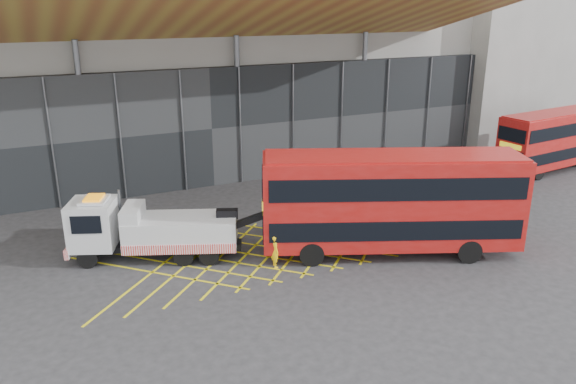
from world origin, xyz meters
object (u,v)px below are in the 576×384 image
bus_second (558,137)px  worker (275,251)px  recovery_truck (148,229)px  bus_towed (391,199)px

bus_second → worker: 26.68m
recovery_truck → bus_towed: 12.02m
recovery_truck → worker: (5.22, -3.54, -0.72)m
recovery_truck → worker: size_ratio=5.68×
recovery_truck → worker: bearing=-11.8°
bus_towed → worker: size_ratio=7.79×
recovery_truck → bus_towed: (11.05, -4.54, 1.32)m
bus_second → bus_towed: bearing=-166.7°
bus_towed → worker: bearing=-166.6°
bus_towed → bus_second: bus_towed is taller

